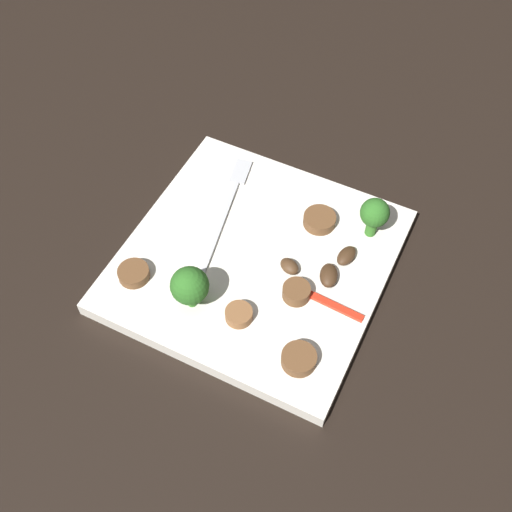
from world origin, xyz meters
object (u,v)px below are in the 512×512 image
object	(u,v)px
mushroom_0	(346,256)
mushroom_2	(291,264)
fork	(226,210)
sausage_slice_1	(296,292)
sausage_slice_3	(134,273)
broccoli_floret_0	(190,286)
pepper_strip_0	(336,307)
sausage_slice_0	(299,359)
sausage_slice_2	(239,315)
sausage_slice_4	(320,220)
plate	(256,261)
mushroom_1	(329,275)
broccoli_floret_1	(375,214)

from	to	relation	value
mushroom_0	mushroom_2	xyz separation A→B (m)	(-0.03, 0.05, 0.00)
fork	mushroom_0	distance (m)	0.14
sausage_slice_1	mushroom_0	xyz separation A→B (m)	(0.06, -0.03, -0.00)
sausage_slice_3	broccoli_floret_0	bearing A→B (deg)	-90.88
fork	broccoli_floret_0	distance (m)	0.12
mushroom_0	pepper_strip_0	size ratio (longest dim) A/B	0.46
mushroom_0	mushroom_2	world-z (taller)	same
sausage_slice_0	sausage_slice_2	world-z (taller)	sausage_slice_0
broccoli_floret_0	sausage_slice_3	distance (m)	0.07
sausage_slice_2	sausage_slice_4	distance (m)	0.14
sausage_slice_2	sausage_slice_1	bearing A→B (deg)	-39.80
sausage_slice_1	pepper_strip_0	size ratio (longest dim) A/B	0.48
sausage_slice_3	pepper_strip_0	size ratio (longest dim) A/B	0.55
pepper_strip_0	sausage_slice_3	bearing A→B (deg)	106.07
plate	mushroom_0	world-z (taller)	mushroom_0
sausage_slice_0	mushroom_0	world-z (taller)	sausage_slice_0
sausage_slice_0	fork	bearing A→B (deg)	48.19
sausage_slice_3	mushroom_2	bearing A→B (deg)	-59.57
mushroom_0	pepper_strip_0	world-z (taller)	mushroom_0
sausage_slice_4	broccoli_floret_0	bearing A→B (deg)	153.76
fork	sausage_slice_0	bearing A→B (deg)	-143.22
sausage_slice_3	mushroom_0	size ratio (longest dim) A/B	1.19
mushroom_1	sausage_slice_1	bearing A→B (deg)	147.47
sausage_slice_2	broccoli_floret_1	bearing A→B (deg)	-26.78
sausage_slice_2	pepper_strip_0	world-z (taller)	sausage_slice_2
broccoli_floret_1	sausage_slice_4	bearing A→B (deg)	102.72
sausage_slice_4	pepper_strip_0	world-z (taller)	sausage_slice_4
sausage_slice_0	pepper_strip_0	bearing A→B (deg)	-7.15
mushroom_1	sausage_slice_2	bearing A→B (deg)	143.01
sausage_slice_2	mushroom_0	world-z (taller)	same
sausage_slice_0	mushroom_2	xyz separation A→B (m)	(0.09, 0.05, -0.00)
broccoli_floret_1	mushroom_2	bearing A→B (deg)	143.67
sausage_slice_3	sausage_slice_0	bearing A→B (deg)	-93.86
sausage_slice_3	broccoli_floret_1	bearing A→B (deg)	-50.81
broccoli_floret_0	sausage_slice_4	distance (m)	0.16
sausage_slice_4	broccoli_floret_1	bearing A→B (deg)	-77.28
broccoli_floret_1	sausage_slice_2	bearing A→B (deg)	153.22
broccoli_floret_1	sausage_slice_3	world-z (taller)	broccoli_floret_1
plate	sausage_slice_1	size ratio (longest dim) A/B	9.44
fork	mushroom_2	distance (m)	0.10
sausage_slice_1	fork	bearing A→B (deg)	60.20
sausage_slice_0	sausage_slice_3	size ratio (longest dim) A/B	1.04
sausage_slice_3	sausage_slice_2	bearing A→B (deg)	-87.70
mushroom_1	mushroom_2	xyz separation A→B (m)	(-0.00, 0.04, -0.00)
broccoli_floret_0	fork	bearing A→B (deg)	11.97
broccoli_floret_0	sausage_slice_2	distance (m)	0.05
broccoli_floret_1	mushroom_2	world-z (taller)	broccoli_floret_1
broccoli_floret_1	sausage_slice_3	size ratio (longest dim) A/B	1.55
sausage_slice_2	sausage_slice_3	distance (m)	0.12
plate	mushroom_0	size ratio (longest dim) A/B	9.81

